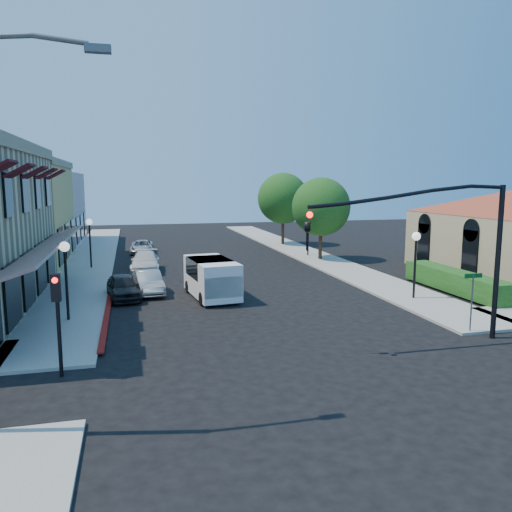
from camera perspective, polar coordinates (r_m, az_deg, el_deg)
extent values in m
plane|color=black|center=(16.85, 6.83, -12.83)|extent=(120.00, 120.00, 0.00)
cube|color=gray|center=(42.18, -18.17, -0.23)|extent=(3.50, 50.00, 0.12)
cube|color=gray|center=(44.49, 4.92, 0.59)|extent=(3.50, 50.00, 0.12)
cube|color=maroon|center=(23.47, -16.71, -6.99)|extent=(0.25, 10.00, 0.06)
cube|color=tan|center=(26.16, -25.57, 11.36)|extent=(0.50, 18.20, 0.60)
cube|color=#561416|center=(26.10, -22.65, 1.08)|extent=(1.75, 17.00, 0.67)
cube|color=#440D14|center=(22.44, -25.38, 8.79)|extent=(1.02, 1.50, 0.60)
cube|color=#440D14|center=(25.79, -23.94, 8.73)|extent=(1.02, 1.50, 0.60)
cube|color=#440D14|center=(29.15, -22.82, 8.67)|extent=(1.02, 1.50, 0.60)
cube|color=#440D14|center=(32.51, -21.94, 8.63)|extent=(1.02, 1.50, 0.60)
cube|color=black|center=(22.50, -26.08, -3.97)|extent=(0.12, 2.60, 2.60)
cube|color=black|center=(25.77, -24.56, -2.39)|extent=(0.12, 2.60, 2.60)
cube|color=black|center=(29.07, -23.39, -1.17)|extent=(0.12, 2.60, 2.60)
cube|color=black|center=(32.40, -22.45, -0.19)|extent=(0.12, 2.60, 2.60)
cube|color=beige|center=(53.60, -24.79, 4.87)|extent=(10.00, 12.00, 7.00)
cube|color=black|center=(33.29, 23.25, 0.32)|extent=(0.12, 1.40, 2.80)
cube|color=black|center=(37.34, 18.61, 1.38)|extent=(0.12, 1.40, 2.80)
cube|color=#1F4915|center=(29.99, 21.76, -3.91)|extent=(1.40, 8.00, 1.10)
cylinder|color=#362115|center=(39.73, 7.36, 1.06)|extent=(0.28, 0.28, 2.10)
sphere|color=#1F4915|center=(39.45, 7.44, 5.60)|extent=(4.56, 4.56, 4.56)
cylinder|color=#362115|center=(49.09, 3.08, 2.61)|extent=(0.28, 0.28, 2.27)
sphere|color=#1F4915|center=(48.87, 3.11, 6.60)|extent=(4.94, 4.94, 4.94)
cylinder|color=black|center=(21.40, 25.88, -0.74)|extent=(0.20, 0.20, 6.00)
cylinder|color=black|center=(18.89, 17.23, 6.56)|extent=(7.80, 0.14, 0.14)
imported|color=black|center=(17.24, 5.94, 3.75)|extent=(0.20, 0.16, 1.00)
sphere|color=#FF0C0C|center=(17.05, 6.16, 4.70)|extent=(0.22, 0.22, 0.22)
cylinder|color=black|center=(16.93, -21.59, -7.92)|extent=(0.12, 0.12, 3.00)
cube|color=black|center=(16.46, -21.92, -3.38)|extent=(0.28, 0.22, 0.85)
sphere|color=#FF0C0C|center=(16.29, -22.02, -2.60)|extent=(0.18, 0.18, 0.18)
cylinder|color=#595B5E|center=(13.22, -25.57, 21.46)|extent=(3.00, 0.12, 0.12)
cube|color=#595B5E|center=(13.01, -17.63, 21.64)|extent=(0.60, 0.25, 0.18)
cylinder|color=#595B5E|center=(21.94, 23.41, -5.03)|extent=(0.06, 0.06, 2.50)
cube|color=#0C591E|center=(21.72, 23.59, -2.08)|extent=(0.80, 0.04, 0.18)
cylinder|color=black|center=(23.24, -20.82, -3.28)|extent=(0.12, 0.12, 3.20)
sphere|color=white|center=(22.97, -21.05, 1.00)|extent=(0.44, 0.44, 0.44)
cylinder|color=black|center=(37.01, -18.40, 1.02)|extent=(0.12, 0.12, 3.20)
sphere|color=white|center=(36.84, -18.53, 3.72)|extent=(0.44, 0.44, 0.44)
cylinder|color=black|center=(27.10, 17.69, -1.52)|extent=(0.12, 0.12, 3.20)
sphere|color=white|center=(26.87, 17.85, 2.16)|extent=(0.44, 0.44, 0.44)
cylinder|color=black|center=(41.41, 5.97, 2.15)|extent=(0.12, 0.12, 3.20)
sphere|color=white|center=(41.26, 6.01, 4.56)|extent=(0.44, 0.44, 0.44)
cube|color=white|center=(26.59, -5.11, -2.43)|extent=(2.48, 4.81, 1.89)
cube|color=white|center=(24.73, -3.88, -3.49)|extent=(2.00, 0.84, 1.05)
cube|color=black|center=(24.97, -4.13, -2.14)|extent=(1.79, 0.30, 0.95)
cube|color=black|center=(26.80, -5.30, -1.32)|extent=(2.30, 2.93, 0.95)
cylinder|color=black|center=(25.03, -6.11, -4.90)|extent=(0.34, 0.72, 0.69)
cylinder|color=black|center=(28.03, -7.70, -3.48)|extent=(0.34, 0.72, 0.69)
cylinder|color=black|center=(25.52, -2.20, -4.60)|extent=(0.34, 0.72, 0.69)
cylinder|color=black|center=(28.46, -4.19, -3.25)|extent=(0.34, 0.72, 0.69)
imported|color=black|center=(27.19, -14.95, -3.42)|extent=(1.98, 3.96, 1.30)
imported|color=#969A9B|center=(28.18, -12.18, -2.96)|extent=(1.69, 3.90, 1.25)
imported|color=silver|center=(35.07, -12.53, -0.67)|extent=(2.18, 4.76, 1.35)
imported|color=#B2B4B8|center=(44.11, -12.90, 1.01)|extent=(2.16, 4.22, 1.14)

